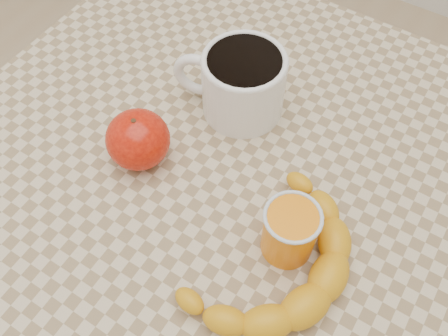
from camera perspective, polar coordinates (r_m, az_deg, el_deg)
The scene contains 6 objects.
ground at distance 1.36m, azimuth 0.00°, elevation -18.15°, with size 3.00×3.00×0.00m, color tan.
table at distance 0.74m, azimuth 0.00°, elevation -4.51°, with size 0.80×0.80×0.75m.
coffee_mug at distance 0.70m, azimuth 1.98°, elevation 9.83°, with size 0.17×0.14×0.10m.
orange_juice_glass at distance 0.59m, azimuth 7.52°, elevation -7.16°, with size 0.07×0.07×0.08m.
apple at distance 0.66m, azimuth -9.80°, elevation 3.24°, with size 0.10×0.10×0.08m.
banana at distance 0.59m, azimuth 5.61°, elevation -10.63°, with size 0.27×0.32×0.04m, color orange, non-canonical shape.
Camera 1 is at (0.19, -0.30, 1.31)m, focal length 40.00 mm.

